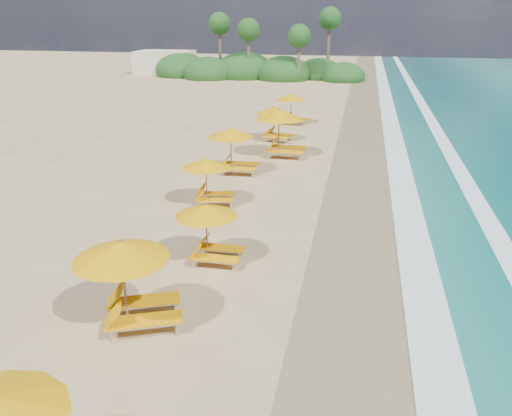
{
  "coord_description": "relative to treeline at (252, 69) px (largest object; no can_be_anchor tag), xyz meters",
  "views": [
    {
      "loc": [
        3.35,
        -16.17,
        7.64
      ],
      "look_at": [
        0.0,
        0.0,
        1.2
      ],
      "focal_mm": 35.63,
      "sensor_mm": 36.0,
      "label": 1
    }
  ],
  "objects": [
    {
      "name": "ground",
      "position": [
        9.94,
        -45.51,
        -1.0
      ],
      "size": [
        160.0,
        160.0,
        0.0
      ],
      "primitive_type": "plane",
      "color": "tan",
      "rests_on": "ground"
    },
    {
      "name": "station_3",
      "position": [
        7.94,
        -51.31,
        0.38
      ],
      "size": [
        3.2,
        3.17,
        2.46
      ],
      "rotation": [
        0.0,
        0.0,
        0.4
      ],
      "color": "olive",
      "rests_on": "ground"
    },
    {
      "name": "treeline",
      "position": [
        0.0,
        0.0,
        0.0
      ],
      "size": [
        25.8,
        8.8,
        9.74
      ],
      "color": "#163D14",
      "rests_on": "ground"
    },
    {
      "name": "station_5",
      "position": [
        7.34,
        -42.4,
        0.15
      ],
      "size": [
        2.51,
        2.42,
        2.04
      ],
      "rotation": [
        0.0,
        0.0,
        0.24
      ],
      "color": "olive",
      "rests_on": "ground"
    },
    {
      "name": "station_8",
      "position": [
        8.14,
        -30.83,
        0.23
      ],
      "size": [
        2.67,
        2.57,
        2.18
      ],
      "rotation": [
        0.0,
        0.0,
        -0.23
      ],
      "color": "olive",
      "rests_on": "ground"
    },
    {
      "name": "station_6",
      "position": [
        7.28,
        -37.91,
        0.32
      ],
      "size": [
        2.65,
        2.48,
        2.35
      ],
      "rotation": [
        0.0,
        0.0,
        0.08
      ],
      "color": "olive",
      "rests_on": "ground"
    },
    {
      "name": "station_7",
      "position": [
        9.11,
        -34.34,
        0.5
      ],
      "size": [
        2.9,
        2.68,
        2.67
      ],
      "rotation": [
        0.0,
        0.0,
        -0.02
      ],
      "color": "olive",
      "rests_on": "ground"
    },
    {
      "name": "station_9",
      "position": [
        8.5,
        -25.57,
        0.23
      ],
      "size": [
        2.72,
        2.63,
        2.19
      ],
      "rotation": [
        0.0,
        0.0,
        -0.25
      ],
      "color": "olive",
      "rests_on": "ground"
    },
    {
      "name": "station_4",
      "position": [
        8.89,
        -47.47,
        0.14
      ],
      "size": [
        2.19,
        2.01,
        2.03
      ],
      "rotation": [
        0.0,
        0.0,
        0.01
      ],
      "color": "olive",
      "rests_on": "ground"
    },
    {
      "name": "surf_foam",
      "position": [
        16.64,
        -45.51,
        -0.97
      ],
      "size": [
        4.0,
        160.0,
        0.01
      ],
      "color": "white",
      "rests_on": "ground"
    },
    {
      "name": "beach_building",
      "position": [
        -12.06,
        2.49,
        0.4
      ],
      "size": [
        7.0,
        5.0,
        2.8
      ],
      "primitive_type": "cube",
      "color": "beige",
      "rests_on": "ground"
    },
    {
      "name": "wet_sand",
      "position": [
        13.94,
        -45.51,
        -0.99
      ],
      "size": [
        4.0,
        160.0,
        0.01
      ],
      "primitive_type": "cube",
      "color": "#85744F",
      "rests_on": "ground"
    }
  ]
}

